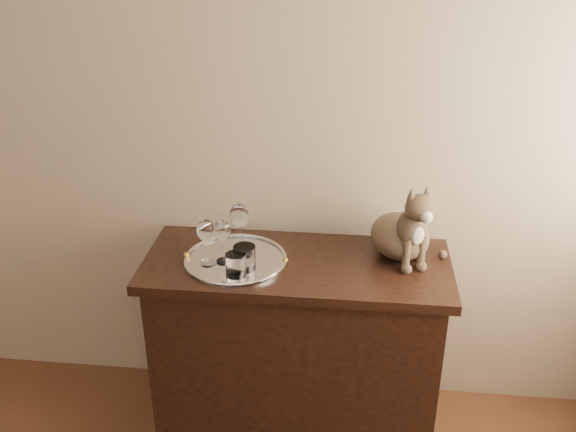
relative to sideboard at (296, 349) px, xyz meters
name	(u,v)px	position (x,y,z in m)	size (l,w,h in m)	color
wall_back	(159,110)	(-0.60, 0.31, 0.93)	(4.00, 0.10, 2.70)	#BBA88C
sideboard	(296,349)	(0.00, 0.00, 0.00)	(1.20, 0.50, 0.85)	black
tray	(236,261)	(-0.24, -0.03, 0.43)	(0.40, 0.40, 0.01)	silver
wine_glass_b	(240,228)	(-0.23, 0.05, 0.54)	(0.08, 0.08, 0.20)	silver
wine_glass_c	(207,242)	(-0.34, -0.06, 0.53)	(0.07, 0.07, 0.19)	silver
wine_glass_d	(222,241)	(-0.28, -0.04, 0.52)	(0.07, 0.07, 0.18)	white
tumbler_a	(245,258)	(-0.19, -0.09, 0.48)	(0.08, 0.08, 0.10)	silver
tumbler_b	(236,265)	(-0.22, -0.14, 0.48)	(0.08, 0.08, 0.09)	white
cat	(402,216)	(0.40, 0.10, 0.60)	(0.34, 0.32, 0.34)	#4F3E2F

